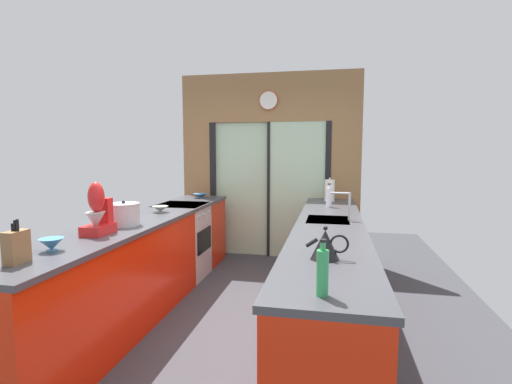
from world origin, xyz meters
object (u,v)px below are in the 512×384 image
object	(u,v)px
knife_block	(16,247)
kettle	(325,245)
paper_towel_roll	(329,191)
mixing_bowl_mid	(160,209)
stock_pot	(124,214)
mixing_bowl_near	(51,244)
oven_range	(182,241)
soap_bottle_far	(329,197)
soap_bottle_near	(322,272)
mixing_bowl_far	(201,195)
stand_mixer	(98,214)

from	to	relation	value
knife_block	kettle	distance (m)	1.84
knife_block	paper_towel_roll	bearing A→B (deg)	60.82
mixing_bowl_mid	paper_towel_roll	bearing A→B (deg)	35.91
mixing_bowl_mid	stock_pot	distance (m)	0.73
mixing_bowl_mid	knife_block	size ratio (longest dim) A/B	0.66
mixing_bowl_near	knife_block	bearing A→B (deg)	-89.99
oven_range	mixing_bowl_near	distance (m)	2.30
paper_towel_roll	oven_range	bearing A→B (deg)	-159.79
mixing_bowl_near	soap_bottle_far	world-z (taller)	soap_bottle_far
kettle	paper_towel_roll	xyz separation A→B (m)	(-0.00, 2.73, 0.05)
stock_pot	soap_bottle_far	size ratio (longest dim) A/B	1.00
knife_block	soap_bottle_far	size ratio (longest dim) A/B	0.96
oven_range	mixing_bowl_near	size ratio (longest dim) A/B	5.86
knife_block	soap_bottle_near	xyz separation A→B (m)	(1.78, -0.15, 0.01)
soap_bottle_far	mixing_bowl_far	bearing A→B (deg)	163.90
mixing_bowl_near	paper_towel_roll	xyz separation A→B (m)	(1.78, 2.91, 0.09)
mixing_bowl_far	knife_block	bearing A→B (deg)	-90.00
oven_range	knife_block	world-z (taller)	knife_block
knife_block	stock_pot	xyz separation A→B (m)	(-0.00, 1.17, -0.00)
mixing_bowl_near	stock_pot	xyz separation A→B (m)	(0.00, 0.89, 0.05)
mixing_bowl_near	kettle	size ratio (longest dim) A/B	0.60
stand_mixer	knife_block	bearing A→B (deg)	-90.00
mixing_bowl_near	soap_bottle_near	bearing A→B (deg)	-13.56
soap_bottle_near	paper_towel_roll	xyz separation A→B (m)	(0.00, 3.34, 0.03)
stand_mixer	stock_pot	bearing A→B (deg)	90.00
paper_towel_roll	kettle	bearing A→B (deg)	-89.96
mixing_bowl_far	kettle	size ratio (longest dim) A/B	0.81
mixing_bowl_far	paper_towel_roll	size ratio (longest dim) A/B	0.68
oven_range	paper_towel_roll	bearing A→B (deg)	20.21
mixing_bowl_mid	oven_range	bearing A→B (deg)	91.68
mixing_bowl_far	soap_bottle_far	xyz separation A→B (m)	(1.78, -0.51, 0.09)
stock_pot	paper_towel_roll	bearing A→B (deg)	48.53
knife_block	soap_bottle_near	distance (m)	1.79
mixing_bowl_near	knife_block	size ratio (longest dim) A/B	0.59
mixing_bowl_near	stand_mixer	xyz separation A→B (m)	(0.00, 0.52, 0.11)
mixing_bowl_mid	kettle	bearing A→B (deg)	-39.03
mixing_bowl_near	kettle	distance (m)	1.79
mixing_bowl_mid	paper_towel_roll	distance (m)	2.20
stock_pot	oven_range	bearing A→B (deg)	90.78
stand_mixer	stock_pot	size ratio (longest dim) A/B	1.51
stand_mixer	paper_towel_roll	xyz separation A→B (m)	(1.78, 2.39, -0.02)
knife_block	soap_bottle_far	bearing A→B (deg)	56.26
mixing_bowl_near	stand_mixer	distance (m)	0.53
mixing_bowl_near	knife_block	distance (m)	0.29
oven_range	stock_pot	bearing A→B (deg)	-89.22
soap_bottle_far	kettle	bearing A→B (deg)	-89.95
soap_bottle_near	soap_bottle_far	size ratio (longest dim) A/B	0.95
mixing_bowl_far	paper_towel_roll	distance (m)	1.78
mixing_bowl_mid	soap_bottle_far	xyz separation A→B (m)	(1.78, 0.77, 0.08)
mixing_bowl_mid	stand_mixer	world-z (taller)	stand_mixer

